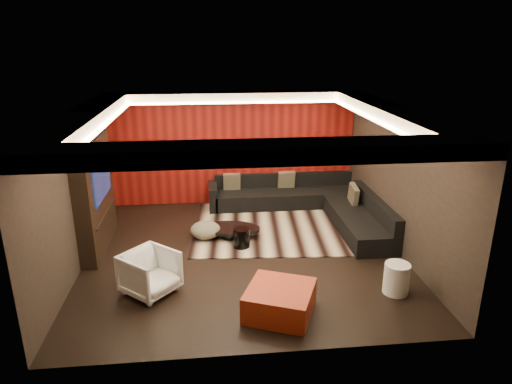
{
  "coord_description": "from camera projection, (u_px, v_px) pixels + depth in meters",
  "views": [
    {
      "loc": [
        -0.62,
        -8.03,
        4.02
      ],
      "look_at": [
        0.3,
        0.6,
        1.05
      ],
      "focal_mm": 32.0,
      "sensor_mm": 36.0,
      "label": 1
    }
  ],
  "objects": [
    {
      "name": "white_side_table",
      "position": [
        396.0,
        278.0,
        7.47
      ],
      "size": [
        0.55,
        0.55,
        0.52
      ],
      "primitive_type": "cylinder",
      "rotation": [
        0.0,
        0.0,
        0.44
      ],
      "color": "white",
      "rests_on": "floor"
    },
    {
      "name": "soffit_front",
      "position": [
        260.0,
        152.0,
        5.51
      ],
      "size": [
        6.0,
        0.6,
        0.22
      ],
      "primitive_type": "cube",
      "color": "silver",
      "rests_on": "ground"
    },
    {
      "name": "coffee_table",
      "position": [
        231.0,
        232.0,
        9.59
      ],
      "size": [
        1.45,
        1.45,
        0.21
      ],
      "primitive_type": "cylinder",
      "rotation": [
        0.0,
        0.0,
        -0.21
      ],
      "color": "black",
      "rests_on": "rug"
    },
    {
      "name": "cove_right",
      "position": [
        372.0,
        118.0,
        8.31
      ],
      "size": [
        0.08,
        4.8,
        0.04
      ],
      "primitive_type": "cube",
      "color": "#FFD899",
      "rests_on": "ground"
    },
    {
      "name": "wall_left",
      "position": [
        76.0,
        191.0,
        8.16
      ],
      "size": [
        0.02,
        6.0,
        2.8
      ],
      "primitive_type": "cube",
      "color": "black",
      "rests_on": "ground"
    },
    {
      "name": "wall_back",
      "position": [
        234.0,
        148.0,
        11.3
      ],
      "size": [
        6.0,
        0.02,
        2.8
      ],
      "primitive_type": "cube",
      "color": "black",
      "rests_on": "ground"
    },
    {
      "name": "wall_right",
      "position": [
        399.0,
        180.0,
        8.77
      ],
      "size": [
        0.02,
        6.0,
        2.8
      ],
      "primitive_type": "cube",
      "color": "black",
      "rests_on": "ground"
    },
    {
      "name": "sectional_sofa",
      "position": [
        311.0,
        204.0,
        10.76
      ],
      "size": [
        3.65,
        3.5,
        0.75
      ],
      "color": "black",
      "rests_on": "floor"
    },
    {
      "name": "rug",
      "position": [
        285.0,
        227.0,
        10.14
      ],
      "size": [
        4.21,
        3.28,
        0.02
      ],
      "primitive_type": "cube",
      "rotation": [
        0.0,
        0.0,
        -0.07
      ],
      "color": "#CAB494",
      "rests_on": "floor"
    },
    {
      "name": "soffit_left",
      "position": [
        85.0,
        118.0,
        7.78
      ],
      "size": [
        0.6,
        4.8,
        0.22
      ],
      "primitive_type": "cube",
      "color": "silver",
      "rests_on": "ground"
    },
    {
      "name": "tv_surround",
      "position": [
        95.0,
        195.0,
        8.84
      ],
      "size": [
        0.3,
        2.0,
        2.2
      ],
      "primitive_type": "cube",
      "color": "black",
      "rests_on": "ground"
    },
    {
      "name": "cove_left",
      "position": [
        106.0,
        123.0,
        7.84
      ],
      "size": [
        0.08,
        4.8,
        0.04
      ],
      "primitive_type": "cube",
      "color": "#FFD899",
      "rests_on": "ground"
    },
    {
      "name": "cove_back",
      "position": [
        235.0,
        103.0,
        10.3
      ],
      "size": [
        4.8,
        0.08,
        0.04
      ],
      "primitive_type": "cube",
      "color": "#FFD899",
      "rests_on": "ground"
    },
    {
      "name": "cove_front",
      "position": [
        257.0,
        153.0,
        5.86
      ],
      "size": [
        4.8,
        0.08,
        0.04
      ],
      "primitive_type": "cube",
      "color": "#FFD899",
      "rests_on": "ground"
    },
    {
      "name": "orange_ottoman",
      "position": [
        280.0,
        301.0,
        6.92
      ],
      "size": [
        1.26,
        1.26,
        0.43
      ],
      "primitive_type": "cube",
      "rotation": [
        0.0,
        0.0,
        -0.4
      ],
      "color": "#A32B15",
      "rests_on": "floor"
    },
    {
      "name": "soffit_back",
      "position": [
        234.0,
        97.0,
        10.59
      ],
      "size": [
        6.0,
        0.6,
        0.22
      ],
      "primitive_type": "cube",
      "color": "silver",
      "rests_on": "ground"
    },
    {
      "name": "throw_pillows",
      "position": [
        289.0,
        185.0,
        11.01
      ],
      "size": [
        2.96,
        1.64,
        0.5
      ],
      "color": "tan",
      "rests_on": "sectional_sofa"
    },
    {
      "name": "floor",
      "position": [
        244.0,
        254.0,
        8.92
      ],
      "size": [
        6.0,
        6.0,
        0.02
      ],
      "primitive_type": "cube",
      "color": "black",
      "rests_on": "ground"
    },
    {
      "name": "soffit_right",
      "position": [
        390.0,
        113.0,
        8.32
      ],
      "size": [
        0.6,
        4.8,
        0.22
      ],
      "primitive_type": "cube",
      "color": "silver",
      "rests_on": "ground"
    },
    {
      "name": "striped_pouf",
      "position": [
        205.0,
        230.0,
        9.5
      ],
      "size": [
        0.76,
        0.76,
        0.35
      ],
      "primitive_type": "ellipsoid",
      "rotation": [
        0.0,
        0.0,
        -0.24
      ],
      "color": "#BDB692",
      "rests_on": "rug"
    },
    {
      "name": "tv_shelf",
      "position": [
        105.0,
        214.0,
        8.99
      ],
      "size": [
        0.04,
        1.6,
        0.04
      ],
      "primitive_type": "cube",
      "color": "black",
      "rests_on": "ground"
    },
    {
      "name": "drum_stool",
      "position": [
        242.0,
        238.0,
        9.09
      ],
      "size": [
        0.39,
        0.39,
        0.39
      ],
      "primitive_type": "cylinder",
      "rotation": [
        0.0,
        0.0,
        -0.22
      ],
      "color": "black",
      "rests_on": "rug"
    },
    {
      "name": "red_feature_wall",
      "position": [
        234.0,
        148.0,
        11.26
      ],
      "size": [
        5.98,
        0.05,
        2.78
      ],
      "primitive_type": "cube",
      "color": "#6B0C0A",
      "rests_on": "ground"
    },
    {
      "name": "tv_screen",
      "position": [
        101.0,
        178.0,
        8.74
      ],
      "size": [
        0.04,
        1.3,
        0.8
      ],
      "primitive_type": "cube",
      "color": "black",
      "rests_on": "ground"
    },
    {
      "name": "ceiling",
      "position": [
        243.0,
        109.0,
        8.01
      ],
      "size": [
        6.0,
        6.0,
        0.02
      ],
      "primitive_type": "cube",
      "color": "silver",
      "rests_on": "ground"
    },
    {
      "name": "armchair",
      "position": [
        150.0,
        273.0,
        7.44
      ],
      "size": [
        1.1,
        1.1,
        0.72
      ],
      "primitive_type": "imported",
      "rotation": [
        0.0,
        0.0,
        0.85
      ],
      "color": "silver",
      "rests_on": "floor"
    }
  ]
}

